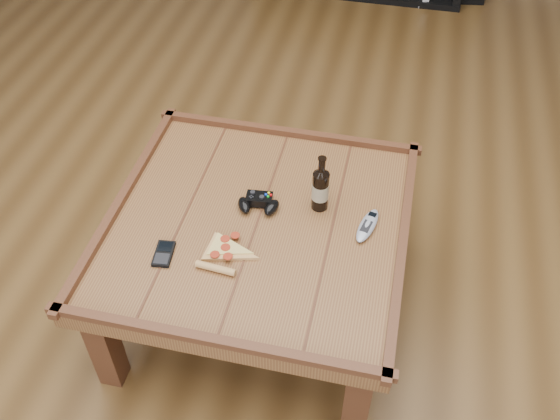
% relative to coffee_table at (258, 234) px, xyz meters
% --- Properties ---
extents(ground, '(6.00, 6.00, 0.00)m').
position_rel_coffee_table_xyz_m(ground, '(0.00, 0.00, -0.39)').
color(ground, '#4F3316').
rests_on(ground, ground).
extents(coffee_table, '(1.03, 1.03, 0.48)m').
position_rel_coffee_table_xyz_m(coffee_table, '(0.00, 0.00, 0.00)').
color(coffee_table, brown).
rests_on(coffee_table, ground).
extents(beer_bottle, '(0.06, 0.06, 0.22)m').
position_rel_coffee_table_xyz_m(beer_bottle, '(0.19, 0.12, 0.15)').
color(beer_bottle, black).
rests_on(beer_bottle, coffee_table).
extents(game_controller, '(0.16, 0.11, 0.04)m').
position_rel_coffee_table_xyz_m(game_controller, '(-0.01, 0.07, 0.08)').
color(game_controller, black).
rests_on(game_controller, coffee_table).
extents(pizza_slice, '(0.16, 0.24, 0.02)m').
position_rel_coffee_table_xyz_m(pizza_slice, '(-0.07, -0.16, 0.07)').
color(pizza_slice, tan).
rests_on(pizza_slice, coffee_table).
extents(smartphone, '(0.07, 0.11, 0.01)m').
position_rel_coffee_table_xyz_m(smartphone, '(-0.26, -0.21, 0.07)').
color(smartphone, black).
rests_on(smartphone, coffee_table).
extents(remote_control, '(0.09, 0.17, 0.02)m').
position_rel_coffee_table_xyz_m(remote_control, '(0.36, 0.06, 0.07)').
color(remote_control, '#999DA6').
rests_on(remote_control, coffee_table).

